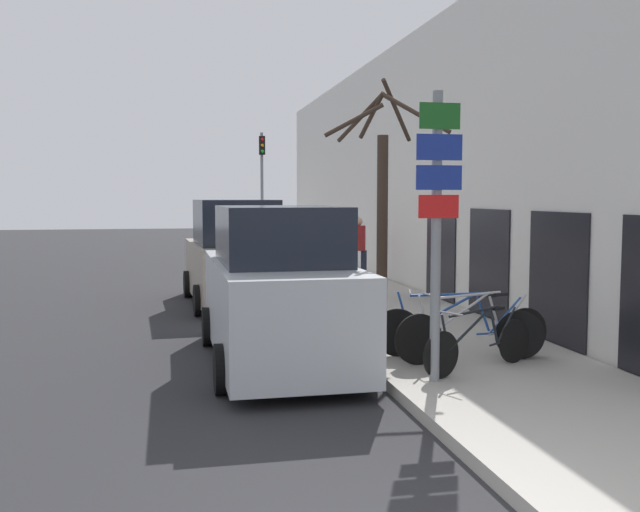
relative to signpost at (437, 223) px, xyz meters
The scene contains 12 objects.
ground_plane 7.78m from the signpost, 102.08° to the left, with size 80.00×80.00×0.00m, color #28282B.
sidewalk_curb 10.38m from the signpost, 84.17° to the left, with size 3.20×32.00×0.15m.
building_facade 10.49m from the signpost, 74.53° to the left, with size 0.23×32.00×6.50m.
signpost is the anchor object (origin of this frame).
bicycle_0 1.82m from the signpost, 27.60° to the left, with size 1.87×0.91×0.84m.
bicycle_1 2.04m from the signpost, 45.83° to the left, with size 2.37×0.44×0.97m.
bicycle_2 2.08m from the signpost, 55.77° to the left, with size 2.31×0.80×0.95m.
parked_car_0 2.77m from the signpost, 131.47° to the left, with size 2.09×4.78×2.31m.
parked_car_1 8.09m from the signpost, 103.27° to the left, with size 2.27×4.64×2.37m.
pedestrian_near 10.47m from the signpost, 80.72° to the left, with size 0.45×0.39×1.74m.
street_tree 2.70m from the signpost, 87.96° to the left, with size 1.78×1.94×4.15m.
traffic_light 16.52m from the signpost, 90.59° to the left, with size 0.20×0.30×4.50m.
Camera 1 is at (-1.56, -4.38, 2.44)m, focal length 40.00 mm.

